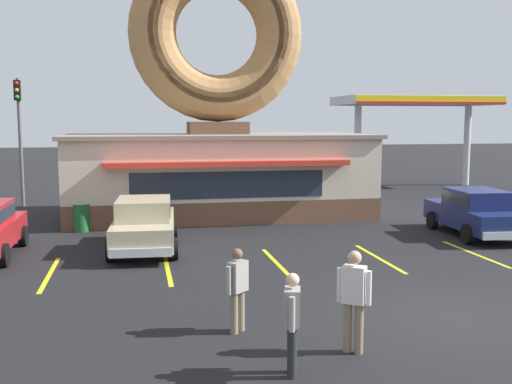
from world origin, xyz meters
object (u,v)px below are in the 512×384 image
(car_champagne, at_px, (144,222))
(pedestrian_blue_sweater_man, at_px, (354,296))
(trash_bin, at_px, (82,217))
(pedestrian_leather_jacket_man, at_px, (292,319))
(car_navy, at_px, (475,210))
(pedestrian_hooded_kid, at_px, (237,286))
(traffic_light_pole, at_px, (19,125))

(car_champagne, distance_m, pedestrian_blue_sweater_man, 9.43)
(car_champagne, distance_m, trash_bin, 4.27)
(pedestrian_leather_jacket_man, bearing_deg, car_champagne, 102.50)
(car_navy, relative_size, pedestrian_leather_jacket_man, 2.88)
(pedestrian_hooded_kid, bearing_deg, car_navy, 38.87)
(trash_bin, bearing_deg, pedestrian_blue_sweater_man, -66.23)
(car_navy, bearing_deg, pedestrian_hooded_kid, -141.13)
(pedestrian_blue_sweater_man, height_order, pedestrian_leather_jacket_man, pedestrian_blue_sweater_man)
(car_champagne, distance_m, pedestrian_hooded_kid, 7.62)
(car_navy, height_order, trash_bin, car_navy)
(car_navy, relative_size, traffic_light_pole, 0.81)
(car_champagne, relative_size, pedestrian_hooded_kid, 2.93)
(pedestrian_blue_sweater_man, bearing_deg, traffic_light_pole, 114.09)
(pedestrian_hooded_kid, bearing_deg, pedestrian_leather_jacket_man, -75.93)
(pedestrian_blue_sweater_man, distance_m, pedestrian_hooded_kid, 2.23)
(pedestrian_blue_sweater_man, bearing_deg, car_champagne, 110.85)
(car_navy, bearing_deg, car_champagne, -178.94)
(pedestrian_leather_jacket_man, height_order, traffic_light_pole, traffic_light_pole)
(pedestrian_blue_sweater_man, distance_m, trash_bin, 13.66)
(trash_bin, xyz_separation_m, traffic_light_pole, (-3.19, 6.95, 3.21))
(pedestrian_hooded_kid, bearing_deg, traffic_light_pole, 110.97)
(pedestrian_blue_sweater_man, xyz_separation_m, pedestrian_leather_jacket_man, (-1.25, -0.68, -0.09))
(car_navy, bearing_deg, traffic_light_pole, 147.60)
(car_champagne, xyz_separation_m, pedestrian_hooded_kid, (1.59, -7.45, 0.00))
(pedestrian_leather_jacket_man, xyz_separation_m, trash_bin, (-4.25, 13.17, -0.40))
(pedestrian_blue_sweater_man, bearing_deg, pedestrian_hooded_kid, 142.31)
(pedestrian_leather_jacket_man, height_order, trash_bin, pedestrian_leather_jacket_man)
(pedestrian_hooded_kid, relative_size, pedestrian_leather_jacket_man, 0.98)
(traffic_light_pole, bearing_deg, car_champagne, -63.33)
(car_navy, height_order, pedestrian_blue_sweater_man, pedestrian_blue_sweater_man)
(car_champagne, relative_size, trash_bin, 4.77)
(pedestrian_hooded_kid, height_order, trash_bin, pedestrian_hooded_kid)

